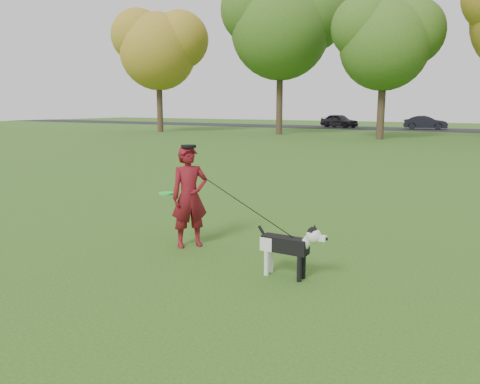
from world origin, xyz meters
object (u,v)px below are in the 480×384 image
Objects in this scene: man at (190,197)px; dog at (290,244)px; car_mid at (426,123)px; car_left at (339,121)px.

man is 1.64× the size of dog.
dog is 40.65m from car_mid.
car_mid is (8.12, 0.00, -0.04)m from car_left.
man is 0.40× the size of car_left.
dog is 0.25× the size of car_left.
car_left is 1.03× the size of car_mid.
car_mid is at bearing 96.85° from dog.
man is 41.40m from car_left.
man is 1.99m from dog.
car_left is at bearing 107.82° from dog.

